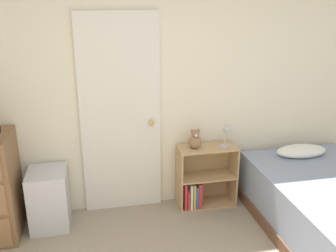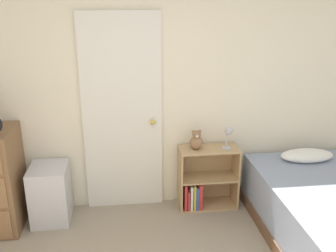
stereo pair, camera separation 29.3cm
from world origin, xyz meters
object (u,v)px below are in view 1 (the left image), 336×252
object	(u,v)px
storage_bin	(49,198)
desk_lamp	(227,132)
teddy_bear	(195,140)
bed	(335,208)
bookshelf	(201,181)

from	to	relation	value
storage_bin	desk_lamp	xyz separation A→B (m)	(1.82, 0.03, 0.55)
teddy_bear	bed	xyz separation A→B (m)	(1.16, -0.77, -0.49)
desk_lamp	bed	distance (m)	1.25
teddy_bear	storage_bin	bearing A→B (deg)	-177.36
storage_bin	teddy_bear	xyz separation A→B (m)	(1.49, 0.07, 0.47)
storage_bin	bookshelf	xyz separation A→B (m)	(1.58, 0.08, -0.01)
teddy_bear	bed	size ratio (longest dim) A/B	0.11
storage_bin	teddy_bear	bearing A→B (deg)	2.64
teddy_bear	desk_lamp	distance (m)	0.34
bookshelf	desk_lamp	xyz separation A→B (m)	(0.24, -0.05, 0.56)
teddy_bear	bed	world-z (taller)	teddy_bear
bed	bookshelf	bearing A→B (deg)	144.04
storage_bin	desk_lamp	size ratio (longest dim) A/B	2.38
storage_bin	desk_lamp	world-z (taller)	desk_lamp
desk_lamp	bed	bearing A→B (deg)	-41.32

